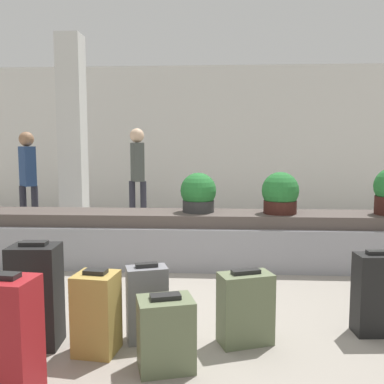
{
  "coord_description": "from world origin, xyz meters",
  "views": [
    {
      "loc": [
        0.31,
        -3.54,
        1.48
      ],
      "look_at": [
        0.0,
        1.69,
        0.91
      ],
      "focal_mm": 40.0,
      "sensor_mm": 36.0,
      "label": 1
    }
  ],
  "objects_px": {
    "suitcase_3": "(36,296)",
    "traveler_0": "(28,173)",
    "potted_plant_1": "(280,194)",
    "potted_plant_2": "(198,194)",
    "suitcase_7": "(4,339)",
    "suitcase_6": "(166,333)",
    "pillar": "(73,138)",
    "suitcase_8": "(147,303)",
    "suitcase_4": "(97,313)",
    "suitcase_5": "(245,308)",
    "suitcase_1": "(377,294)",
    "traveler_1": "(137,169)"
  },
  "relations": [
    {
      "from": "suitcase_3",
      "to": "traveler_0",
      "type": "distance_m",
      "value": 4.34
    },
    {
      "from": "suitcase_3",
      "to": "potted_plant_1",
      "type": "height_order",
      "value": "potted_plant_1"
    },
    {
      "from": "potted_plant_2",
      "to": "traveler_0",
      "type": "xyz_separation_m",
      "value": [
        -2.89,
        1.61,
        0.14
      ]
    },
    {
      "from": "suitcase_7",
      "to": "suitcase_6",
      "type": "bearing_deg",
      "value": 30.09
    },
    {
      "from": "potted_plant_1",
      "to": "traveler_0",
      "type": "relative_size",
      "value": 0.3
    },
    {
      "from": "traveler_0",
      "to": "pillar",
      "type": "bearing_deg",
      "value": 36.13
    },
    {
      "from": "suitcase_3",
      "to": "suitcase_8",
      "type": "relative_size",
      "value": 1.31
    },
    {
      "from": "pillar",
      "to": "traveler_0",
      "type": "xyz_separation_m",
      "value": [
        -0.82,
        0.15,
        -0.58
      ]
    },
    {
      "from": "suitcase_8",
      "to": "traveler_0",
      "type": "xyz_separation_m",
      "value": [
        -2.59,
        3.76,
        0.74
      ]
    },
    {
      "from": "suitcase_4",
      "to": "suitcase_6",
      "type": "height_order",
      "value": "suitcase_4"
    },
    {
      "from": "potted_plant_1",
      "to": "traveler_0",
      "type": "height_order",
      "value": "traveler_0"
    },
    {
      "from": "potted_plant_2",
      "to": "suitcase_5",
      "type": "bearing_deg",
      "value": -78.28
    },
    {
      "from": "potted_plant_1",
      "to": "suitcase_1",
      "type": "bearing_deg",
      "value": -75.35
    },
    {
      "from": "traveler_1",
      "to": "potted_plant_1",
      "type": "bearing_deg",
      "value": -159.73
    },
    {
      "from": "suitcase_8",
      "to": "traveler_1",
      "type": "height_order",
      "value": "traveler_1"
    },
    {
      "from": "suitcase_3",
      "to": "traveler_0",
      "type": "height_order",
      "value": "traveler_0"
    },
    {
      "from": "suitcase_5",
      "to": "suitcase_6",
      "type": "xyz_separation_m",
      "value": [
        -0.55,
        -0.4,
        -0.03
      ]
    },
    {
      "from": "suitcase_3",
      "to": "pillar",
      "type": "bearing_deg",
      "value": 101.07
    },
    {
      "from": "potted_plant_1",
      "to": "traveler_1",
      "type": "relative_size",
      "value": 0.28
    },
    {
      "from": "suitcase_3",
      "to": "suitcase_5",
      "type": "distance_m",
      "value": 1.55
    },
    {
      "from": "suitcase_1",
      "to": "potted_plant_2",
      "type": "relative_size",
      "value": 1.37
    },
    {
      "from": "suitcase_1",
      "to": "traveler_0",
      "type": "height_order",
      "value": "traveler_0"
    },
    {
      "from": "suitcase_5",
      "to": "traveler_1",
      "type": "height_order",
      "value": "traveler_1"
    },
    {
      "from": "suitcase_1",
      "to": "suitcase_8",
      "type": "xyz_separation_m",
      "value": [
        -1.78,
        -0.22,
        -0.03
      ]
    },
    {
      "from": "pillar",
      "to": "suitcase_1",
      "type": "height_order",
      "value": "pillar"
    },
    {
      "from": "suitcase_4",
      "to": "suitcase_5",
      "type": "height_order",
      "value": "suitcase_4"
    },
    {
      "from": "pillar",
      "to": "suitcase_3",
      "type": "height_order",
      "value": "pillar"
    },
    {
      "from": "suitcase_3",
      "to": "traveler_1",
      "type": "bearing_deg",
      "value": 87.57
    },
    {
      "from": "suitcase_6",
      "to": "suitcase_4",
      "type": "bearing_deg",
      "value": 143.13
    },
    {
      "from": "pillar",
      "to": "potted_plant_1",
      "type": "height_order",
      "value": "pillar"
    },
    {
      "from": "suitcase_5",
      "to": "suitcase_6",
      "type": "relative_size",
      "value": 1.11
    },
    {
      "from": "traveler_1",
      "to": "suitcase_4",
      "type": "bearing_deg",
      "value": 163.41
    },
    {
      "from": "suitcase_7",
      "to": "traveler_1",
      "type": "xyz_separation_m",
      "value": [
        -0.18,
        5.18,
        0.71
      ]
    },
    {
      "from": "suitcase_8",
      "to": "traveler_1",
      "type": "xyz_separation_m",
      "value": [
        -0.88,
        4.37,
        0.79
      ]
    },
    {
      "from": "suitcase_4",
      "to": "potted_plant_2",
      "type": "distance_m",
      "value": 2.52
    },
    {
      "from": "suitcase_4",
      "to": "suitcase_5",
      "type": "relative_size",
      "value": 1.08
    },
    {
      "from": "suitcase_4",
      "to": "potted_plant_1",
      "type": "relative_size",
      "value": 1.21
    },
    {
      "from": "suitcase_5",
      "to": "potted_plant_2",
      "type": "height_order",
      "value": "potted_plant_2"
    },
    {
      "from": "suitcase_6",
      "to": "traveler_0",
      "type": "xyz_separation_m",
      "value": [
        -2.78,
        4.17,
        0.78
      ]
    },
    {
      "from": "suitcase_5",
      "to": "traveler_1",
      "type": "distance_m",
      "value": 4.73
    },
    {
      "from": "suitcase_8",
      "to": "potted_plant_2",
      "type": "height_order",
      "value": "potted_plant_2"
    },
    {
      "from": "suitcase_6",
      "to": "traveler_1",
      "type": "relative_size",
      "value": 0.29
    },
    {
      "from": "suitcase_6",
      "to": "suitcase_7",
      "type": "height_order",
      "value": "suitcase_7"
    },
    {
      "from": "pillar",
      "to": "potted_plant_1",
      "type": "xyz_separation_m",
      "value": [
        3.06,
        -1.51,
        -0.7
      ]
    },
    {
      "from": "pillar",
      "to": "potted_plant_1",
      "type": "distance_m",
      "value": 3.49
    },
    {
      "from": "pillar",
      "to": "suitcase_4",
      "type": "relative_size",
      "value": 5.26
    },
    {
      "from": "suitcase_7",
      "to": "traveler_0",
      "type": "distance_m",
      "value": 5.0
    },
    {
      "from": "suitcase_1",
      "to": "suitcase_6",
      "type": "height_order",
      "value": "suitcase_1"
    },
    {
      "from": "suitcase_1",
      "to": "traveler_1",
      "type": "bearing_deg",
      "value": 118.45
    },
    {
      "from": "suitcase_4",
      "to": "suitcase_6",
      "type": "distance_m",
      "value": 0.56
    }
  ]
}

